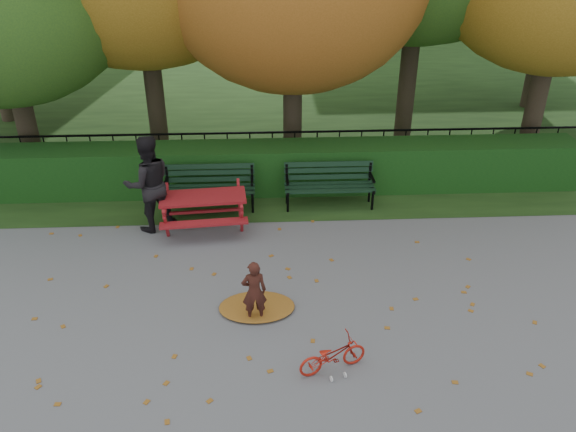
{
  "coord_description": "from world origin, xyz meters",
  "views": [
    {
      "loc": [
        -0.24,
        -6.49,
        5.29
      ],
      "look_at": [
        0.15,
        1.4,
        1.0
      ],
      "focal_mm": 35.0,
      "sensor_mm": 36.0,
      "label": 1
    }
  ],
  "objects_px": {
    "bench_left": "(210,184)",
    "child": "(254,291)",
    "bench_right": "(329,182)",
    "adult": "(149,184)",
    "bicycle": "(333,355)",
    "picnic_table": "(203,203)"
  },
  "relations": [
    {
      "from": "bench_left",
      "to": "child",
      "type": "relative_size",
      "value": 1.81
    },
    {
      "from": "bench_right",
      "to": "adult",
      "type": "height_order",
      "value": "adult"
    },
    {
      "from": "adult",
      "to": "bench_right",
      "type": "bearing_deg",
      "value": 169.9
    },
    {
      "from": "adult",
      "to": "bicycle",
      "type": "distance_m",
      "value": 4.94
    },
    {
      "from": "bench_left",
      "to": "bench_right",
      "type": "relative_size",
      "value": 1.0
    },
    {
      "from": "bicycle",
      "to": "picnic_table",
      "type": "bearing_deg",
      "value": 8.63
    },
    {
      "from": "adult",
      "to": "bench_left",
      "type": "bearing_deg",
      "value": -165.2
    },
    {
      "from": "bench_right",
      "to": "picnic_table",
      "type": "xyz_separation_m",
      "value": [
        -2.45,
        -0.84,
        0.01
      ]
    },
    {
      "from": "picnic_table",
      "to": "adult",
      "type": "xyz_separation_m",
      "value": [
        -0.97,
        0.04,
        0.4
      ]
    },
    {
      "from": "adult",
      "to": "child",
      "type": "bearing_deg",
      "value": 101.06
    },
    {
      "from": "bench_right",
      "to": "bicycle",
      "type": "relative_size",
      "value": 1.93
    },
    {
      "from": "child",
      "to": "bicycle",
      "type": "xyz_separation_m",
      "value": [
        1.01,
        -1.09,
        -0.25
      ]
    },
    {
      "from": "picnic_table",
      "to": "bicycle",
      "type": "xyz_separation_m",
      "value": [
        1.96,
        -3.87,
        -0.28
      ]
    },
    {
      "from": "picnic_table",
      "to": "bench_right",
      "type": "bearing_deg",
      "value": 13.91
    },
    {
      "from": "adult",
      "to": "bicycle",
      "type": "bearing_deg",
      "value": 103.63
    },
    {
      "from": "bench_right",
      "to": "adult",
      "type": "bearing_deg",
      "value": -166.83
    },
    {
      "from": "picnic_table",
      "to": "adult",
      "type": "bearing_deg",
      "value": 172.72
    },
    {
      "from": "bench_right",
      "to": "picnic_table",
      "type": "relative_size",
      "value": 1.07
    },
    {
      "from": "bench_right",
      "to": "child",
      "type": "distance_m",
      "value": 3.92
    },
    {
      "from": "bench_left",
      "to": "picnic_table",
      "type": "bearing_deg",
      "value": -93.52
    },
    {
      "from": "bench_right",
      "to": "bench_left",
      "type": "bearing_deg",
      "value": 180.0
    },
    {
      "from": "bench_left",
      "to": "bench_right",
      "type": "height_order",
      "value": "same"
    }
  ]
}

